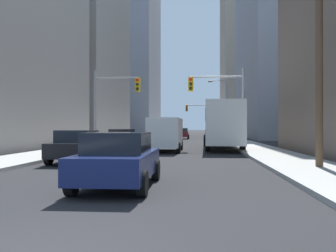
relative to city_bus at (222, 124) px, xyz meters
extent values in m
cube|color=#9E9E99|center=(-10.66, 26.48, -1.85)|extent=(3.18, 160.00, 0.15)
cube|color=#9E9E99|center=(2.48, 26.48, -1.85)|extent=(3.18, 160.00, 0.15)
cube|color=silver|center=(0.00, -0.01, 0.02)|extent=(2.77, 11.56, 2.90)
cube|color=black|center=(-1.26, -0.01, 0.54)|extent=(0.27, 10.58, 0.80)
cube|color=red|center=(-1.26, -0.01, -0.56)|extent=(0.27, 10.58, 0.28)
cylinder|color=black|center=(-1.17, 4.02, -1.43)|extent=(0.32, 1.00, 1.00)
cylinder|color=black|center=(1.18, 4.02, -1.43)|extent=(0.32, 1.00, 1.00)
cylinder|color=black|center=(-1.17, -3.23, -1.43)|extent=(0.32, 1.00, 1.00)
cylinder|color=black|center=(1.18, -3.23, -1.43)|extent=(0.32, 1.00, 1.00)
cube|color=white|center=(-4.02, -3.44, -0.62)|extent=(2.08, 5.23, 1.90)
cube|color=black|center=(-4.02, -0.84, -0.20)|extent=(1.76, 0.05, 0.60)
cylinder|color=black|center=(-4.98, -1.78, -1.57)|extent=(0.24, 0.72, 0.72)
cylinder|color=black|center=(-3.06, -1.78, -1.57)|extent=(0.24, 0.72, 0.72)
cylinder|color=black|center=(-4.98, -5.11, -1.57)|extent=(0.24, 0.72, 0.72)
cylinder|color=black|center=(-3.06, -5.11, -1.57)|extent=(0.24, 0.72, 0.72)
cube|color=#141E4C|center=(-4.04, -17.81, -1.28)|extent=(1.82, 4.21, 0.65)
cube|color=black|center=(-4.04, -17.96, -0.68)|extent=(1.59, 1.91, 0.55)
cylinder|color=black|center=(-4.90, -16.47, -1.61)|extent=(0.22, 0.64, 0.64)
cylinder|color=black|center=(-3.18, -16.47, -1.61)|extent=(0.22, 0.64, 0.64)
cylinder|color=black|center=(-4.90, -19.15, -1.61)|extent=(0.22, 0.64, 0.64)
cylinder|color=black|center=(-3.18, -19.15, -1.61)|extent=(0.22, 0.64, 0.64)
cube|color=black|center=(-7.50, -11.16, -1.28)|extent=(1.94, 4.26, 0.65)
cube|color=black|center=(-7.50, -11.31, -0.68)|extent=(1.65, 1.95, 0.55)
cylinder|color=black|center=(-8.36, -9.82, -1.61)|extent=(0.22, 0.64, 0.64)
cylinder|color=black|center=(-6.64, -9.82, -1.61)|extent=(0.22, 0.64, 0.64)
cylinder|color=black|center=(-8.36, -12.51, -1.61)|extent=(0.22, 0.64, 0.64)
cylinder|color=black|center=(-6.64, -12.51, -1.61)|extent=(0.22, 0.64, 0.64)
cube|color=maroon|center=(-7.33, -2.12, -1.28)|extent=(1.95, 4.26, 0.65)
cube|color=black|center=(-7.33, -2.27, -0.68)|extent=(1.65, 1.95, 0.55)
cylinder|color=black|center=(-8.19, -0.78, -1.61)|extent=(0.22, 0.64, 0.64)
cylinder|color=black|center=(-6.46, -0.78, -1.61)|extent=(0.22, 0.64, 0.64)
cylinder|color=black|center=(-8.19, -3.46, -1.61)|extent=(0.22, 0.64, 0.64)
cylinder|color=black|center=(-6.46, -3.46, -1.61)|extent=(0.22, 0.64, 0.64)
cube|color=maroon|center=(-4.02, 22.16, -1.28)|extent=(1.83, 4.21, 0.65)
cube|color=black|center=(-4.02, 22.01, -0.68)|extent=(1.60, 1.91, 0.55)
cylinder|color=black|center=(-4.88, 23.51, -1.61)|extent=(0.22, 0.64, 0.64)
cylinder|color=black|center=(-3.15, 23.51, -1.61)|extent=(0.22, 0.64, 0.64)
cylinder|color=black|center=(-4.88, 20.82, -1.61)|extent=(0.22, 0.64, 0.64)
cylinder|color=black|center=(-3.15, 20.82, -1.61)|extent=(0.22, 0.64, 0.64)
cylinder|color=gray|center=(-9.67, -1.11, 1.07)|extent=(0.18, 0.18, 6.00)
cylinder|color=gray|center=(-8.02, -1.11, 3.47)|extent=(3.30, 0.12, 0.12)
cube|color=gold|center=(-6.37, -1.11, 2.95)|extent=(0.38, 0.30, 1.05)
sphere|color=red|center=(-6.37, -1.28, 3.29)|extent=(0.24, 0.24, 0.24)
sphere|color=black|center=(-6.37, -1.28, 2.95)|extent=(0.24, 0.24, 0.24)
sphere|color=black|center=(-6.37, -1.28, 2.61)|extent=(0.24, 0.24, 0.24)
cylinder|color=gray|center=(1.49, -1.11, 1.07)|extent=(0.18, 0.18, 6.00)
cylinder|color=gray|center=(-0.44, -1.11, 3.47)|extent=(3.86, 0.12, 0.12)
cube|color=gold|center=(-2.37, -1.11, 2.95)|extent=(0.38, 0.30, 1.05)
sphere|color=red|center=(-2.37, -1.28, 3.29)|extent=(0.24, 0.24, 0.24)
sphere|color=black|center=(-2.37, -1.28, 2.95)|extent=(0.24, 0.24, 0.24)
sphere|color=black|center=(-2.37, -1.28, 2.61)|extent=(0.24, 0.24, 0.24)
cylinder|color=gray|center=(1.49, 32.67, 1.07)|extent=(0.18, 0.18, 6.00)
cylinder|color=gray|center=(-1.11, 32.67, 3.47)|extent=(5.19, 0.12, 0.12)
cube|color=gold|center=(-3.70, 32.67, 2.95)|extent=(0.38, 0.30, 1.05)
sphere|color=red|center=(-3.70, 32.50, 3.29)|extent=(0.24, 0.24, 0.24)
sphere|color=black|center=(-3.70, 32.50, 2.95)|extent=(0.24, 0.24, 0.24)
sphere|color=black|center=(-3.70, 32.50, 2.61)|extent=(0.24, 0.24, 0.24)
cylinder|color=brown|center=(2.80, -13.45, 2.90)|extent=(0.28, 0.28, 9.66)
cylinder|color=gray|center=(1.59, 15.50, 1.82)|extent=(0.16, 0.16, 7.50)
cylinder|color=gray|center=(0.62, 15.50, 5.37)|extent=(1.92, 0.10, 0.10)
ellipsoid|color=#4C4C51|center=(-0.34, 15.50, 5.27)|extent=(0.56, 0.32, 0.20)
cube|color=gray|center=(-24.22, 21.72, 9.92)|extent=(21.82, 20.09, 23.70)
cube|color=#93939E|center=(13.72, 28.18, 15.19)|extent=(16.62, 25.00, 34.24)
cube|color=#B7A893|center=(14.28, 69.54, 33.63)|extent=(18.79, 21.00, 71.11)
camera|label=1|loc=(-1.87, -27.43, -0.26)|focal=37.72mm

